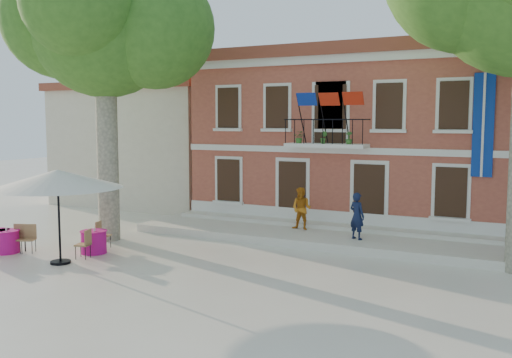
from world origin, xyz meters
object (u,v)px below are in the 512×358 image
object	(u,v)px
patio_umbrella	(58,179)
cafe_table_2	(6,241)
cafe_table_1	(94,241)
pedestrian_orange	(302,209)
plane_tree_west	(104,25)
pedestrian_navy	(357,216)

from	to	relation	value
patio_umbrella	cafe_table_2	world-z (taller)	patio_umbrella
cafe_table_1	patio_umbrella	bearing A→B (deg)	-88.55
patio_umbrella	pedestrian_orange	xyz separation A→B (m)	(5.19, 7.14, -1.54)
plane_tree_west	pedestrian_orange	size ratio (longest dim) A/B	6.62
pedestrian_navy	cafe_table_2	xyz separation A→B (m)	(-10.31, -6.19, -0.71)
pedestrian_navy	cafe_table_2	world-z (taller)	pedestrian_navy
cafe_table_1	pedestrian_orange	bearing A→B (deg)	47.06
cafe_table_1	pedestrian_navy	bearing A→B (deg)	32.56
patio_umbrella	pedestrian_navy	xyz separation A→B (m)	(7.60, 6.40, -1.53)
cafe_table_1	plane_tree_west	bearing A→B (deg)	117.94
pedestrian_orange	cafe_table_1	xyz separation A→B (m)	(-5.23, -5.62, -0.69)
patio_umbrella	cafe_table_2	xyz separation A→B (m)	(-2.71, 0.21, -2.24)
pedestrian_orange	patio_umbrella	bearing A→B (deg)	-123.68
cafe_table_2	pedestrian_navy	bearing A→B (deg)	30.99
patio_umbrella	pedestrian_orange	bearing A→B (deg)	54.00
patio_umbrella	pedestrian_navy	size ratio (longest dim) A/B	2.40
patio_umbrella	pedestrian_navy	bearing A→B (deg)	40.11
pedestrian_orange	cafe_table_1	distance (m)	7.70
plane_tree_west	pedestrian_navy	world-z (taller)	plane_tree_west
patio_umbrella	cafe_table_2	distance (m)	3.52
pedestrian_navy	cafe_table_1	world-z (taller)	pedestrian_navy
patio_umbrella	cafe_table_2	bearing A→B (deg)	175.57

